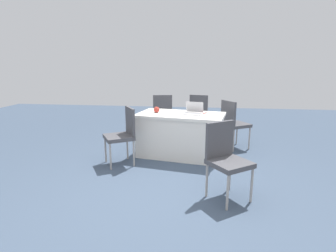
% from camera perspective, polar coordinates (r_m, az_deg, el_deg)
% --- Properties ---
extents(ground_plane, '(14.40, 14.40, 0.00)m').
position_cam_1_polar(ground_plane, '(3.56, -0.41, -14.36)').
color(ground_plane, '#3D4C60').
extents(table_foreground, '(1.63, 1.07, 0.77)m').
position_cam_1_polar(table_foreground, '(4.88, 2.67, -1.82)').
color(table_foreground, silver).
rests_on(table_foreground, ground).
extents(chair_tucked_left, '(0.61, 0.61, 0.95)m').
position_cam_1_polar(chair_tucked_left, '(5.39, 13.60, 0.95)').
color(chair_tucked_left, '#9E9993').
rests_on(chair_tucked_left, ground).
extents(chair_tucked_right, '(0.60, 0.60, 0.94)m').
position_cam_1_polar(chair_tucked_right, '(4.48, -9.50, -1.34)').
color(chair_tucked_right, '#9E9993').
rests_on(chair_tucked_right, ground).
extents(chair_aisle, '(0.52, 0.52, 0.97)m').
position_cam_1_polar(chair_aisle, '(6.11, -1.22, 2.89)').
color(chair_aisle, '#9E9993').
rests_on(chair_aisle, ground).
extents(chair_by_pillar, '(0.52, 0.52, 0.95)m').
position_cam_1_polar(chair_by_pillar, '(6.35, 6.69, 3.00)').
color(chair_by_pillar, '#9E9993').
rests_on(chair_by_pillar, ground).
extents(chair_back_row, '(0.62, 0.62, 0.95)m').
position_cam_1_polar(chair_back_row, '(3.38, 12.15, -6.22)').
color(chair_back_row, '#9E9993').
rests_on(chair_back_row, ground).
extents(laptop_silver, '(0.37, 0.35, 0.21)m').
position_cam_1_polar(laptop_silver, '(4.78, 5.37, 3.01)').
color(laptop_silver, silver).
rests_on(laptop_silver, table_foreground).
extents(yarn_ball, '(0.11, 0.11, 0.11)m').
position_cam_1_polar(yarn_ball, '(4.89, -2.44, 3.48)').
color(yarn_ball, '#B2382D').
rests_on(yarn_ball, table_foreground).
extents(scissors_red, '(0.16, 0.15, 0.01)m').
position_cam_1_polar(scissors_red, '(4.85, 7.38, 2.68)').
color(scissors_red, red).
rests_on(scissors_red, table_foreground).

